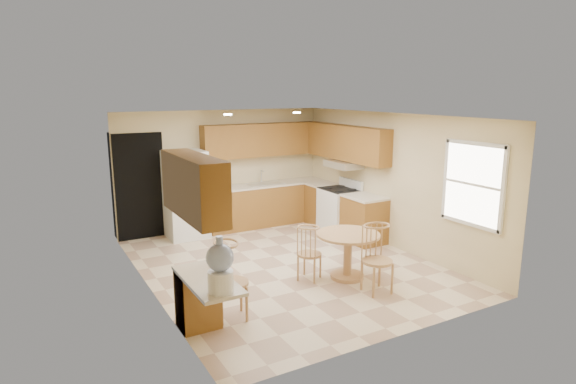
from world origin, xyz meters
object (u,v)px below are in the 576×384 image
chair_table_b (382,254)px  water_crock (220,267)px  stove (340,210)px  refrigerator (186,195)px  chair_table_a (312,249)px  dining_table (348,249)px  chair_desk (234,275)px

chair_table_b → water_crock: 2.69m
stove → chair_table_b: size_ratio=1.09×
refrigerator → chair_table_a: (0.97, -3.18, -0.35)m
refrigerator → dining_table: size_ratio=1.77×
dining_table → chair_table_a: 0.58m
stove → dining_table: 2.53m
refrigerator → stove: (2.88, -1.22, -0.40)m
stove → chair_desk: (-3.47, -2.60, 0.15)m
water_crock → chair_desk: bearing=57.4°
refrigerator → water_crock: 4.64m
dining_table → chair_desk: chair_desk is taller
stove → chair_table_a: stove is taller
refrigerator → chair_table_b: (1.57, -4.09, -0.26)m
chair_table_b → chair_table_a: bearing=-51.0°
stove → water_crock: 5.16m
refrigerator → chair_table_b: bearing=-69.1°
refrigerator → chair_desk: size_ratio=1.71×
water_crock → dining_table: bearing=24.5°
refrigerator → water_crock: (-1.05, -4.52, 0.18)m
stove → dining_table: size_ratio=1.11×
refrigerator → water_crock: refrigerator is taller
stove → dining_table: stove is taller
chair_table_b → stove: bearing=-108.7°
chair_table_a → stove: bearing=98.6°
stove → dining_table: bearing=-122.5°
chair_table_a → chair_desk: bearing=-105.2°
refrigerator → chair_table_a: 3.34m
chair_table_a → water_crock: water_crock is taller
dining_table → chair_table_b: 0.76m
chair_table_b → water_crock: bearing=15.0°
water_crock → stove: bearing=40.1°
refrigerator → chair_desk: (-0.60, -3.81, -0.25)m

